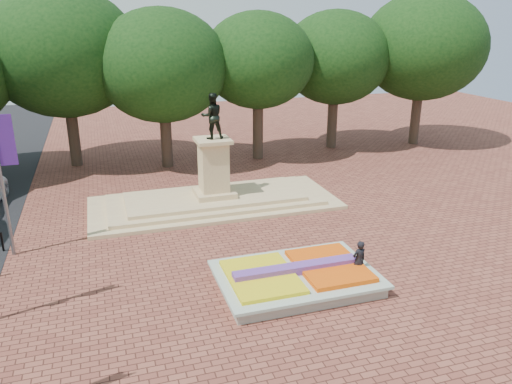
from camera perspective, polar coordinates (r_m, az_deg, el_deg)
The scene contains 5 objects.
ground at distance 21.86m, azimuth 0.12°, elevation -8.51°, with size 90.00×90.00×0.00m, color brown.
flower_bed at distance 20.35m, azimuth 4.67°, elevation -9.62°, with size 6.30×4.30×0.91m.
monument at distance 28.63m, azimuth -4.80°, elevation 0.21°, with size 14.00×6.00×6.40m.
tree_row_back at distance 37.51m, azimuth -5.07°, elevation 13.79°, with size 44.80×8.80×10.43m.
pedestrian at distance 20.85m, azimuth 11.67°, elevation -7.70°, with size 0.63×0.42×1.74m, color black.
Camera 1 is at (-5.95, -18.42, 10.17)m, focal length 35.00 mm.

